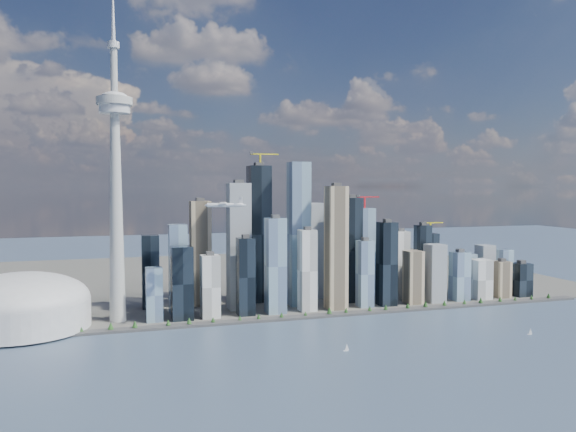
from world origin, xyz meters
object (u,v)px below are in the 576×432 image
object	(u,v)px
airplane	(225,205)
sailboat_east	(530,332)
sailboat_west	(346,348)
needle_tower	(116,177)
dome_stadium	(22,305)

from	to	relation	value
airplane	sailboat_east	distance (m)	494.29
airplane	sailboat_west	bearing A→B (deg)	-38.86
needle_tower	dome_stadium	xyz separation A→B (m)	(-140.00, -10.00, -196.40)
dome_stadium	sailboat_east	distance (m)	767.46
airplane	sailboat_east	bearing A→B (deg)	-9.63
needle_tower	airplane	bearing A→B (deg)	-31.22
needle_tower	sailboat_east	world-z (taller)	needle_tower
airplane	sailboat_west	size ratio (longest dim) A/B	5.89
dome_stadium	sailboat_west	xyz separation A→B (m)	(431.35, -244.57, -35.97)
sailboat_west	needle_tower	bearing A→B (deg)	140.04
needle_tower	sailboat_east	size ratio (longest dim) A/B	53.60
needle_tower	sailboat_west	world-z (taller)	needle_tower
dome_stadium	sailboat_east	world-z (taller)	dome_stadium
airplane	needle_tower	bearing A→B (deg)	159.96
needle_tower	sailboat_east	bearing A→B (deg)	-23.81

